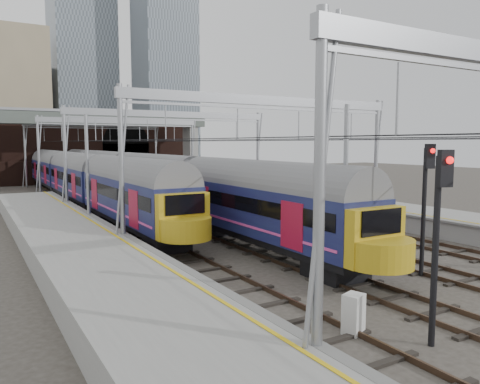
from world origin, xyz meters
TOP-DOWN VIEW (x-y plane):
  - ground at (0.00, 0.00)m, footprint 160.00×160.00m
  - platform_left at (-10.18, 2.50)m, footprint 4.32×55.00m
  - tracks at (0.00, 15.00)m, footprint 14.40×80.00m
  - overhead_line at (0.00, 21.49)m, footprint 16.80×80.00m
  - retaining_wall at (1.40, 51.93)m, footprint 28.00×2.75m
  - overbridge at (0.00, 46.00)m, footprint 28.00×3.00m
  - city_skyline at (2.73, 70.48)m, footprint 37.50×27.50m
  - train_main at (-2.00, 27.82)m, footprint 2.57×59.57m
  - train_second at (-6.00, 28.20)m, footprint 2.58×44.80m
  - signal_near_left at (-4.03, -5.74)m, footprint 0.40×0.48m
  - signal_near_centre at (1.21, -1.25)m, footprint 0.41×0.48m
  - relay_cabinet at (-5.24, -4.04)m, footprint 0.69×0.63m
  - equip_cover_a at (0.54, 0.68)m, footprint 0.90×0.64m
  - equip_cover_b at (-0.53, 1.11)m, footprint 0.93×0.72m
  - equip_cover_c at (2.44, 5.22)m, footprint 1.05×0.92m

SIDE VIEW (x-z plane):
  - ground at x=0.00m, z-range 0.00..0.00m
  - tracks at x=0.00m, z-range -0.09..0.13m
  - equip_cover_b at x=-0.53m, z-range 0.00..0.10m
  - equip_cover_c at x=2.44m, z-range 0.00..0.10m
  - equip_cover_a at x=0.54m, z-range 0.00..0.11m
  - platform_left at x=-10.18m, z-range -0.01..1.11m
  - relay_cabinet at x=-5.24m, z-range 0.00..1.14m
  - train_main at x=-2.00m, z-range 0.10..4.60m
  - train_second at x=-6.00m, z-range 0.10..4.61m
  - signal_near_left at x=-4.03m, z-range 0.65..5.81m
  - signal_near_centre at x=1.21m, z-range 0.65..5.95m
  - retaining_wall at x=1.40m, z-range -0.17..8.83m
  - overhead_line at x=0.00m, z-range 2.57..10.57m
  - overbridge at x=0.00m, z-range 2.64..11.89m
  - city_skyline at x=2.73m, z-range -12.91..47.09m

